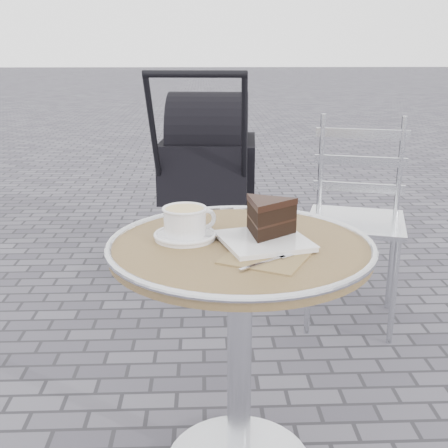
{
  "coord_description": "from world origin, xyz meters",
  "views": [
    {
      "loc": [
        -0.1,
        -1.42,
        1.23
      ],
      "look_at": [
        -0.04,
        0.02,
        0.78
      ],
      "focal_mm": 45.0,
      "sensor_mm": 36.0,
      "label": 1
    }
  ],
  "objects_px": {
    "cake_plate_set": "(267,223)",
    "baby_stroller": "(207,177)",
    "bistro_chair": "(358,196)",
    "cafe_table": "(240,299)",
    "cappuccino_set": "(186,225)"
  },
  "relations": [
    {
      "from": "baby_stroller",
      "to": "cappuccino_set",
      "type": "bearing_deg",
      "value": -87.47
    },
    {
      "from": "bistro_chair",
      "to": "cafe_table",
      "type": "bearing_deg",
      "value": -103.54
    },
    {
      "from": "cappuccino_set",
      "to": "bistro_chair",
      "type": "bearing_deg",
      "value": 32.09
    },
    {
      "from": "cappuccino_set",
      "to": "baby_stroller",
      "type": "bearing_deg",
      "value": 66.53
    },
    {
      "from": "cake_plate_set",
      "to": "bistro_chair",
      "type": "distance_m",
      "value": 1.2
    },
    {
      "from": "cake_plate_set",
      "to": "bistro_chair",
      "type": "xyz_separation_m",
      "value": [
        0.54,
        1.05,
        -0.2
      ]
    },
    {
      "from": "cafe_table",
      "to": "baby_stroller",
      "type": "distance_m",
      "value": 1.81
    },
    {
      "from": "bistro_chair",
      "to": "baby_stroller",
      "type": "bearing_deg",
      "value": 149.28
    },
    {
      "from": "cafe_table",
      "to": "baby_stroller",
      "type": "height_order",
      "value": "baby_stroller"
    },
    {
      "from": "cappuccino_set",
      "to": "cake_plate_set",
      "type": "bearing_deg",
      "value": -30.75
    },
    {
      "from": "cappuccino_set",
      "to": "bistro_chair",
      "type": "distance_m",
      "value": 1.28
    },
    {
      "from": "cake_plate_set",
      "to": "baby_stroller",
      "type": "bearing_deg",
      "value": 78.55
    },
    {
      "from": "bistro_chair",
      "to": "baby_stroller",
      "type": "distance_m",
      "value": 1.01
    },
    {
      "from": "cake_plate_set",
      "to": "baby_stroller",
      "type": "xyz_separation_m",
      "value": [
        -0.14,
        1.79,
        -0.27
      ]
    },
    {
      "from": "bistro_chair",
      "to": "baby_stroller",
      "type": "relative_size",
      "value": 0.83
    }
  ]
}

